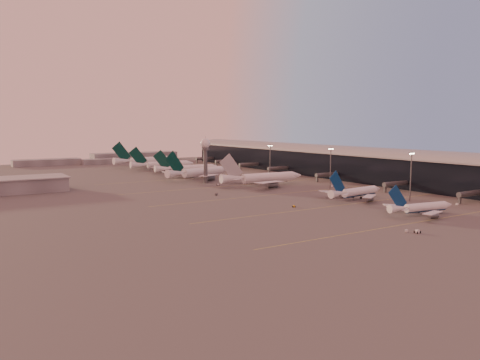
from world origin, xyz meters
TOP-DOWN VIEW (x-y plane):
  - ground at (0.00, 0.00)m, footprint 700.00×700.00m
  - taxiway_markings at (30.00, 56.00)m, footprint 180.00×185.25m
  - terminal at (107.88, 110.09)m, footprint 57.00×362.00m
  - radar_tower at (5.00, 120.00)m, footprint 6.40×6.40m
  - mast_a at (58.00, 0.00)m, footprint 3.60×0.56m
  - mast_b at (55.00, 55.00)m, footprint 3.60×0.56m
  - mast_c at (50.00, 110.00)m, footprint 3.60×0.56m
  - mast_d at (48.00, 200.00)m, footprint 3.60×0.56m
  - distant_horizon at (2.62, 325.14)m, footprint 165.00×37.50m
  - narrowbody_near at (31.74, -26.52)m, footprint 35.38×28.05m
  - narrowbody_mid at (39.13, 18.39)m, footprint 41.24×32.74m
  - widebody_white at (30.30, 89.83)m, footprint 60.16×48.10m
  - greentail_a at (11.95, 142.97)m, footprint 57.12×45.51m
  - greentail_b at (18.91, 175.39)m, footprint 54.11×43.53m
  - greentail_c at (14.93, 215.74)m, footprint 57.06×46.04m
  - greentail_d at (15.91, 256.15)m, footprint 65.41×52.54m
  - gsv_truck_a at (0.09, -44.11)m, footprint 4.78×4.61m
  - gsv_tug_near at (2.05, -47.31)m, footprint 2.72×4.17m
  - gsv_catering_a at (68.03, -19.52)m, footprint 4.91×2.48m
  - gsv_tug_mid at (-2.32, 17.41)m, footprint 3.53×2.93m
  - gsv_truck_b at (40.57, 36.82)m, footprint 5.24×2.45m
  - gsv_truck_c at (-14.75, 69.37)m, footprint 6.53×4.56m
  - gsv_catering_b at (63.12, 61.76)m, footprint 5.58×4.18m
  - gsv_tug_far at (5.91, 104.96)m, footprint 2.89×3.84m
  - gsv_tug_hangar at (37.43, 148.93)m, footprint 4.03×2.87m

SIDE VIEW (x-z plane):
  - ground at x=0.00m, z-range 0.00..0.00m
  - taxiway_markings at x=30.00m, z-range 0.00..0.02m
  - gsv_tug_mid at x=-2.32m, z-range 0.01..0.88m
  - gsv_tug_far at x=5.91m, z-range 0.01..0.99m
  - gsv_tug_hangar at x=37.43m, z-range 0.02..1.07m
  - gsv_tug_near at x=2.05m, z-range 0.02..1.15m
  - gsv_truck_a at x=0.09m, z-range 0.02..2.00m
  - gsv_truck_b at x=40.57m, z-range 0.02..2.06m
  - gsv_truck_c at x=-14.75m, z-range 0.03..2.51m
  - gsv_catering_a at x=68.03m, z-range 0.00..3.95m
  - gsv_catering_b at x=63.12m, z-range 0.00..4.19m
  - narrowbody_near at x=31.74m, z-range -4.13..9.75m
  - narrowbody_mid at x=39.13m, z-range -4.80..11.34m
  - greentail_b at x=18.91m, z-range -6.36..13.30m
  - greentail_c at x=14.93m, z-range -6.70..14.02m
  - widebody_white at x=30.30m, z-range -6.91..14.24m
  - greentail_a at x=11.95m, z-range -6.88..14.39m
  - distant_horizon at x=2.62m, z-range -0.61..8.39m
  - greentail_d at x=15.91m, z-range -7.70..16.11m
  - terminal at x=107.88m, z-range -1.00..22.04m
  - mast_a at x=58.00m, z-range 1.24..26.24m
  - mast_b at x=55.00m, z-range 1.24..26.24m
  - mast_c at x=50.00m, z-range 1.24..26.24m
  - mast_d at x=48.00m, z-range 1.24..26.24m
  - radar_tower at x=5.00m, z-range 5.40..36.50m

